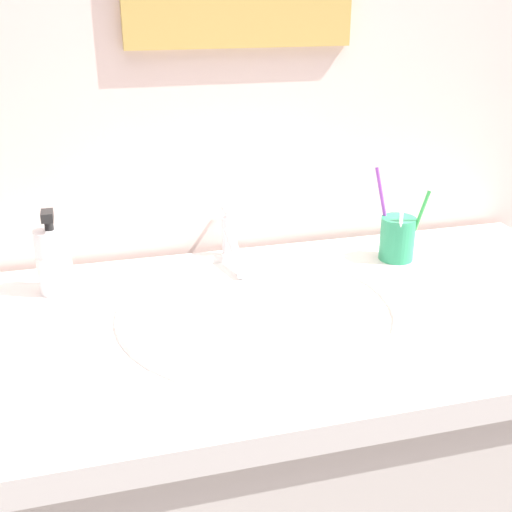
{
  "coord_description": "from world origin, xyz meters",
  "views": [
    {
      "loc": [
        -0.29,
        -0.91,
        1.35
      ],
      "look_at": [
        -0.04,
        0.05,
        0.93
      ],
      "focal_mm": 44.78,
      "sensor_mm": 36.0,
      "label": 1
    }
  ],
  "objects_px": {
    "toothbrush_cup": "(397,239)",
    "toothbrush_white": "(402,212)",
    "soap_dispenser": "(54,260)",
    "toothbrush_purple": "(382,200)",
    "faucet": "(231,242)",
    "toothbrush_green": "(421,214)"
  },
  "relations": [
    {
      "from": "toothbrush_white",
      "to": "toothbrush_green",
      "type": "bearing_deg",
      "value": 9.84
    },
    {
      "from": "toothbrush_cup",
      "to": "soap_dispenser",
      "type": "bearing_deg",
      "value": 178.32
    },
    {
      "from": "soap_dispenser",
      "to": "toothbrush_white",
      "type": "bearing_deg",
      "value": -4.61
    },
    {
      "from": "toothbrush_purple",
      "to": "toothbrush_white",
      "type": "relative_size",
      "value": 1.09
    },
    {
      "from": "faucet",
      "to": "toothbrush_green",
      "type": "bearing_deg",
      "value": -15.71
    },
    {
      "from": "soap_dispenser",
      "to": "faucet",
      "type": "bearing_deg",
      "value": 9.49
    },
    {
      "from": "faucet",
      "to": "soap_dispenser",
      "type": "relative_size",
      "value": 1.09
    },
    {
      "from": "toothbrush_green",
      "to": "soap_dispenser",
      "type": "relative_size",
      "value": 1.09
    },
    {
      "from": "faucet",
      "to": "soap_dispenser",
      "type": "distance_m",
      "value": 0.34
    },
    {
      "from": "toothbrush_cup",
      "to": "toothbrush_green",
      "type": "relative_size",
      "value": 0.51
    },
    {
      "from": "toothbrush_purple",
      "to": "toothbrush_white",
      "type": "distance_m",
      "value": 0.06
    },
    {
      "from": "toothbrush_green",
      "to": "toothbrush_white",
      "type": "xyz_separation_m",
      "value": [
        -0.05,
        -0.01,
        0.01
      ]
    },
    {
      "from": "toothbrush_white",
      "to": "soap_dispenser",
      "type": "height_order",
      "value": "toothbrush_white"
    },
    {
      "from": "toothbrush_cup",
      "to": "toothbrush_purple",
      "type": "distance_m",
      "value": 0.08
    },
    {
      "from": "toothbrush_green",
      "to": "soap_dispenser",
      "type": "distance_m",
      "value": 0.7
    },
    {
      "from": "faucet",
      "to": "toothbrush_cup",
      "type": "xyz_separation_m",
      "value": [
        0.33,
        -0.08,
        0.0
      ]
    },
    {
      "from": "faucet",
      "to": "toothbrush_cup",
      "type": "height_order",
      "value": "faucet"
    },
    {
      "from": "faucet",
      "to": "toothbrush_green",
      "type": "distance_m",
      "value": 0.38
    },
    {
      "from": "toothbrush_cup",
      "to": "soap_dispenser",
      "type": "height_order",
      "value": "soap_dispenser"
    },
    {
      "from": "toothbrush_cup",
      "to": "toothbrush_white",
      "type": "bearing_deg",
      "value": -112.08
    },
    {
      "from": "toothbrush_purple",
      "to": "toothbrush_cup",
      "type": "bearing_deg",
      "value": -43.2
    },
    {
      "from": "faucet",
      "to": "toothbrush_purple",
      "type": "bearing_deg",
      "value": -9.54
    }
  ]
}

